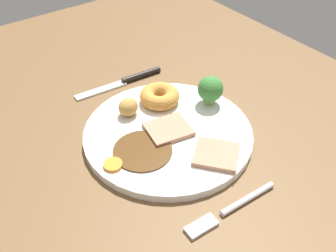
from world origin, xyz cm
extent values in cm
cube|color=brown|center=(0.00, 0.00, 1.80)|extent=(120.00, 84.00, 3.60)
cylinder|color=white|center=(1.64, 2.41, 4.30)|extent=(28.14, 28.14, 1.40)
cylinder|color=#563819|center=(-0.41, 8.55, 5.15)|extent=(9.36, 9.36, 0.30)
cube|color=tan|center=(1.50, 2.45, 5.40)|extent=(7.29, 7.97, 0.80)
cube|color=tan|center=(-7.67, -0.35, 5.40)|extent=(9.16, 9.09, 0.80)
torus|color=#C68938|center=(8.92, -1.06, 6.34)|extent=(7.16, 7.16, 2.68)
ellipsoid|color=#BC8C42|center=(9.26, 5.34, 6.57)|extent=(4.18, 4.49, 3.14)
cylinder|color=orange|center=(-0.18, 13.89, 5.26)|extent=(2.89, 2.89, 0.52)
cylinder|color=#8CB766|center=(3.42, -8.19, 5.72)|extent=(1.74, 1.74, 1.44)
sphere|color=#387A33|center=(3.42, -8.19, 8.04)|extent=(4.57, 4.57, 4.57)
cylinder|color=silver|center=(-15.99, 1.38, 4.05)|extent=(1.32, 9.53, 0.90)
cube|color=silver|center=(-15.62, 9.63, 3.90)|extent=(2.20, 4.58, 0.60)
cylinder|color=black|center=(19.50, -3.99, 4.20)|extent=(1.84, 8.57, 1.20)
cube|color=silver|center=(20.18, 4.99, 3.80)|extent=(2.49, 10.60, 0.40)
camera|label=1|loc=(-37.93, 31.53, 47.54)|focal=41.81mm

